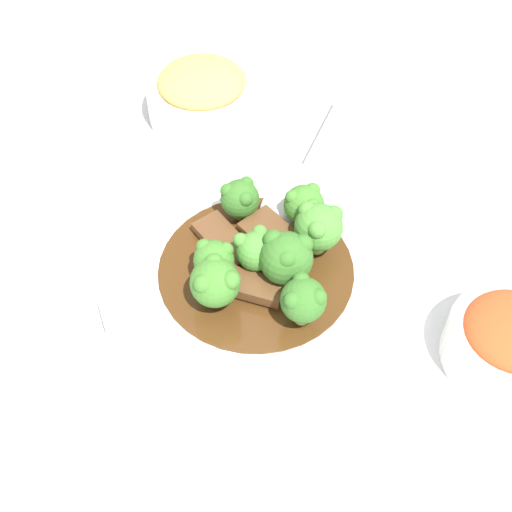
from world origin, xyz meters
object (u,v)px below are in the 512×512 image
at_px(broccoli_floret_0, 286,257).
at_px(broccoli_floret_2, 303,299).
at_px(broccoli_floret_1, 240,198).
at_px(side_bowl_kimchi, 509,340).
at_px(broccoli_floret_6, 214,260).
at_px(serving_spoon, 290,195).
at_px(broccoli_floret_5, 217,283).
at_px(sauce_dish, 21,438).
at_px(main_plate, 256,273).
at_px(side_bowl_appetizer, 202,94).
at_px(beef_strip_2, 226,240).
at_px(broccoli_floret_7, 305,205).
at_px(beef_strip_1, 251,286).
at_px(beef_strip_0, 271,235).
at_px(broccoli_floret_3, 319,226).
at_px(broccoli_floret_4, 253,247).

distance_m(broccoli_floret_0, broccoli_floret_2, 0.05).
relative_size(broccoli_floret_1, side_bowl_kimchi, 0.41).
bearing_deg(broccoli_floret_6, serving_spoon, -84.87).
height_order(broccoli_floret_5, sauce_dish, broccoli_floret_5).
bearing_deg(broccoli_floret_5, broccoli_floret_1, -58.34).
relative_size(broccoli_floret_0, broccoli_floret_6, 1.26).
bearing_deg(serving_spoon, side_bowl_kimchi, 178.10).
height_order(main_plate, side_bowl_appetizer, side_bowl_appetizer).
height_order(main_plate, broccoli_floret_1, broccoli_floret_1).
relative_size(beef_strip_2, broccoli_floret_7, 1.49).
xyz_separation_m(broccoli_floret_6, sauce_dish, (0.01, 0.21, -0.04)).
distance_m(beef_strip_1, beef_strip_2, 0.06).
distance_m(beef_strip_0, broccoli_floret_5, 0.09).
xyz_separation_m(broccoli_floret_3, side_bowl_appetizer, (0.22, -0.08, -0.02)).
bearing_deg(broccoli_floret_4, side_bowl_kimchi, -160.79).
xyz_separation_m(beef_strip_2, sauce_dish, (-0.01, 0.24, -0.02)).
distance_m(beef_strip_1, side_bowl_appetizer, 0.26).
height_order(broccoli_floret_3, broccoli_floret_5, broccoli_floret_3).
bearing_deg(broccoli_floret_7, side_bowl_kimchi, -177.20).
xyz_separation_m(broccoli_floret_1, broccoli_floret_7, (-0.05, -0.03, 0.00)).
distance_m(broccoli_floret_4, broccoli_floret_5, 0.05).
bearing_deg(side_bowl_kimchi, sauce_dish, 52.73).
bearing_deg(broccoli_floret_2, side_bowl_kimchi, -147.14).
bearing_deg(sauce_dish, beef_strip_0, -94.14).
relative_size(broccoli_floret_6, sauce_dish, 0.52).
height_order(serving_spoon, side_bowl_appetizer, side_bowl_appetizer).
bearing_deg(serving_spoon, broccoli_floret_3, 151.44).
distance_m(beef_strip_1, broccoli_floret_3, 0.08).
relative_size(beef_strip_2, broccoli_floret_3, 1.36).
xyz_separation_m(broccoli_floret_0, broccoli_floret_4, (0.03, 0.01, -0.01)).
height_order(broccoli_floret_4, broccoli_floret_7, broccoli_floret_7).
distance_m(side_bowl_kimchi, side_bowl_appetizer, 0.41).
distance_m(broccoli_floret_5, broccoli_floret_7, 0.12).
height_order(beef_strip_2, broccoli_floret_5, broccoli_floret_5).
xyz_separation_m(beef_strip_2, broccoli_floret_0, (-0.07, -0.01, 0.02)).
bearing_deg(sauce_dish, beef_strip_1, -101.30).
bearing_deg(broccoli_floret_6, broccoli_floret_2, -169.70).
bearing_deg(sauce_dish, broccoli_floret_0, -103.12).
distance_m(beef_strip_1, broccoli_floret_6, 0.04).
xyz_separation_m(main_plate, broccoli_floret_6, (0.02, 0.03, 0.03)).
xyz_separation_m(beef_strip_0, broccoli_floret_0, (-0.04, 0.02, 0.02)).
bearing_deg(beef_strip_1, side_bowl_kimchi, -153.49).
bearing_deg(main_plate, side_bowl_kimchi, -160.14).
bearing_deg(broccoli_floret_7, sauce_dish, 84.17).
xyz_separation_m(broccoli_floret_2, broccoli_floret_6, (0.09, 0.02, -0.01)).
bearing_deg(serving_spoon, broccoli_floret_7, 150.08).
bearing_deg(broccoli_floret_3, broccoli_floret_7, -26.88).
distance_m(beef_strip_0, serving_spoon, 0.06).
bearing_deg(broccoli_floret_2, broccoli_floret_6, 10.30).
bearing_deg(side_bowl_kimchi, serving_spoon, -1.90).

